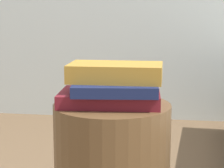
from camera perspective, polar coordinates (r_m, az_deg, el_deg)
book_maroon at (r=1.29m, az=-0.26°, el=-1.81°), size 0.31×0.21×0.04m
book_navy at (r=1.26m, az=0.45°, el=-0.39°), size 0.26×0.23×0.03m
book_ochre at (r=1.27m, az=0.48°, el=1.57°), size 0.28×0.16×0.05m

